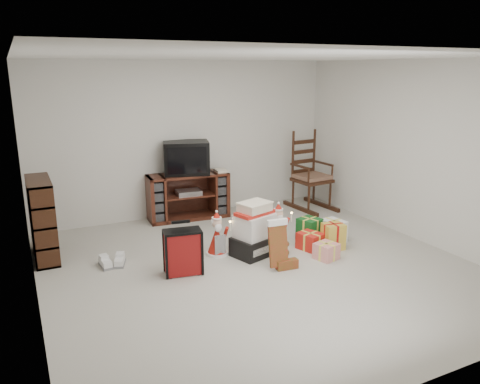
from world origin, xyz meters
name	(u,v)px	position (x,y,z in m)	size (l,w,h in m)	color
room	(260,168)	(0.00, 0.00, 1.25)	(5.01, 5.01, 2.51)	#B7B3A8
tv_stand	(188,196)	(-0.10, 2.24, 0.37)	(1.32, 0.55, 0.74)	#4C2215
bookshelf	(42,221)	(-2.33, 1.48, 0.50)	(0.28, 0.85, 1.04)	#351A0E
rocking_chair	(310,181)	(2.02, 1.88, 0.48)	(0.65, 0.97, 1.40)	#351A0E
gift_pile	(254,232)	(0.14, 0.38, 0.31)	(0.65, 0.55, 0.70)	black
red_suitcase	(183,252)	(-0.89, 0.23, 0.28)	(0.45, 0.29, 0.64)	maroon
stocking	(278,244)	(0.19, -0.15, 0.32)	(0.30, 0.13, 0.64)	#0B6512
teddy_bear	(278,243)	(0.44, 0.27, 0.15)	(0.22, 0.20, 0.33)	brown
santa_figurine	(278,229)	(0.61, 0.57, 0.23)	(0.29, 0.28, 0.60)	#A31B11
mrs_claus_figurine	(217,238)	(-0.30, 0.60, 0.23)	(0.29, 0.27, 0.59)	#A31B11
sneaker_pair	(113,262)	(-1.61, 0.83, 0.05)	(0.34, 0.29, 0.10)	silver
gift_cluster	(322,238)	(1.09, 0.21, 0.14)	(0.81, 0.91, 0.28)	red
crt_television	(186,158)	(-0.10, 2.26, 1.00)	(0.82, 0.69, 0.52)	black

